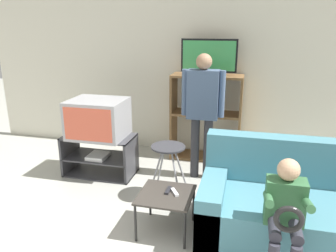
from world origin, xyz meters
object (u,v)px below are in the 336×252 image
object	(u,v)px
media_shelf	(206,117)
person_seated_child	(285,211)
person_standing_adult	(203,105)
remote_control_black	(168,190)
folding_stool	(168,155)
tv_stand	(100,155)
television_main	(98,118)
snack_table	(166,198)
television_flat	(209,58)
couch	(295,210)
remote_control_white	(175,192)

from	to	relation	value
media_shelf	person_seated_child	distance (m)	2.44
person_seated_child	person_standing_adult	bearing A→B (deg)	118.56
remote_control_black	folding_stool	bearing A→B (deg)	104.72
tv_stand	television_main	world-z (taller)	television_main
person_seated_child	tv_stand	bearing A→B (deg)	147.94
person_standing_adult	snack_table	bearing A→B (deg)	-96.75
tv_stand	television_flat	bearing A→B (deg)	33.86
tv_stand	person_seated_child	size ratio (longest dim) A/B	0.95
television_main	snack_table	size ratio (longest dim) A/B	1.38
television_flat	remote_control_black	bearing A→B (deg)	-93.61
remote_control_black	person_standing_adult	bearing A→B (deg)	84.04
television_main	couch	xyz separation A→B (m)	(2.33, -0.83, -0.48)
media_shelf	television_flat	bearing A→B (deg)	-56.60
television_main	tv_stand	bearing A→B (deg)	132.05
tv_stand	remote_control_black	xyz separation A→B (m)	(1.17, -0.97, 0.14)
folding_stool	person_standing_adult	xyz separation A→B (m)	(0.28, 0.65, 0.43)
media_shelf	person_standing_adult	size ratio (longest dim) A/B	0.78
media_shelf	snack_table	world-z (taller)	media_shelf
couch	person_seated_child	world-z (taller)	person_seated_child
media_shelf	remote_control_black	world-z (taller)	media_shelf
television_main	television_flat	size ratio (longest dim) A/B	0.91
folding_stool	person_seated_child	world-z (taller)	person_seated_child
television_main	media_shelf	xyz separation A→B (m)	(1.26, 0.91, -0.14)
tv_stand	television_flat	size ratio (longest dim) A/B	1.19
television_main	snack_table	bearing A→B (deg)	-41.08
snack_table	person_seated_child	size ratio (longest dim) A/B	0.52
remote_control_white	snack_table	bearing A→B (deg)	171.68
tv_stand	person_seated_child	xyz separation A→B (m)	(2.19, -1.37, 0.31)
couch	remote_control_black	bearing A→B (deg)	-173.85
tv_stand	folding_stool	size ratio (longest dim) A/B	1.42
remote_control_black	person_seated_child	world-z (taller)	person_seated_child
folding_stool	person_standing_adult	world-z (taller)	person_standing_adult
tv_stand	snack_table	distance (m)	1.55
snack_table	couch	bearing A→B (deg)	8.54
tv_stand	remote_control_white	distance (m)	1.59
folding_stool	remote_control_white	size ratio (longest dim) A/B	4.49
television_main	person_standing_adult	xyz separation A→B (m)	(1.30, 0.25, 0.19)
snack_table	couch	size ratio (longest dim) A/B	0.29
person_standing_adult	person_seated_child	bearing A→B (deg)	-61.44
television_flat	remote_control_white	distance (m)	2.14
remote_control_black	snack_table	bearing A→B (deg)	-99.60
television_flat	person_standing_adult	bearing A→B (deg)	-87.90
television_main	remote_control_white	bearing A→B (deg)	-38.34
television_flat	snack_table	xyz separation A→B (m)	(-0.13, -1.89, -1.12)
folding_stool	snack_table	world-z (taller)	folding_stool
remote_control_black	remote_control_white	bearing A→B (deg)	-14.27
media_shelf	folding_stool	bearing A→B (deg)	-100.45
remote_control_white	couch	size ratio (longest dim) A/B	0.08
remote_control_white	tv_stand	bearing A→B (deg)	109.65
media_shelf	couch	xyz separation A→B (m)	(1.07, -1.73, -0.34)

